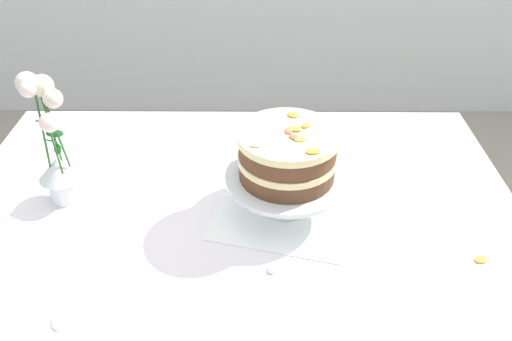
{
  "coord_description": "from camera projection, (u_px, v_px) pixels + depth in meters",
  "views": [
    {
      "loc": [
        0.05,
        -0.96,
        1.55
      ],
      "look_at": [
        0.05,
        0.0,
        0.86
      ],
      "focal_mm": 36.06,
      "sensor_mm": 36.0,
      "label": 1
    }
  ],
  "objects": [
    {
      "name": "linen_napkin",
      "position": [
        285.0,
        208.0,
        1.26
      ],
      "size": [
        0.39,
        0.39,
        0.0
      ],
      "primitive_type": "cube",
      "rotation": [
        0.0,
        0.0,
        -0.25
      ],
      "color": "white",
      "rests_on": "dining_table"
    },
    {
      "name": "loose_petal_1",
      "position": [
        481.0,
        260.0,
        1.12
      ],
      "size": [
        0.04,
        0.03,
        0.01
      ],
      "primitive_type": "ellipsoid",
      "rotation": [
        0.0,
        0.0,
        0.34
      ],
      "color": "orange",
      "rests_on": "dining_table"
    },
    {
      "name": "dining_table",
      "position": [
        237.0,
        246.0,
        1.28
      ],
      "size": [
        1.4,
        1.0,
        0.74
      ],
      "color": "white",
      "rests_on": "ground"
    },
    {
      "name": "loose_petal_2",
      "position": [
        273.0,
        269.0,
        1.09
      ],
      "size": [
        0.03,
        0.04,
        0.01
      ],
      "primitive_type": "ellipsoid",
      "rotation": [
        0.0,
        0.0,
        1.06
      ],
      "color": "pink",
      "rests_on": "dining_table"
    },
    {
      "name": "layer_cake",
      "position": [
        287.0,
        154.0,
        1.17
      ],
      "size": [
        0.23,
        0.23,
        0.12
      ],
      "color": "brown",
      "rests_on": "cake_stand"
    },
    {
      "name": "loose_petal_0",
      "position": [
        56.0,
        324.0,
        0.98
      ],
      "size": [
        0.04,
        0.04,
        0.0
      ],
      "primitive_type": "ellipsoid",
      "rotation": [
        0.0,
        0.0,
        5.22
      ],
      "color": "pink",
      "rests_on": "dining_table"
    },
    {
      "name": "flower_vase",
      "position": [
        54.0,
        149.0,
        1.2
      ],
      "size": [
        0.1,
        0.11,
        0.34
      ],
      "color": "silver",
      "rests_on": "dining_table"
    },
    {
      "name": "cake_stand",
      "position": [
        286.0,
        181.0,
        1.21
      ],
      "size": [
        0.29,
        0.29,
        0.1
      ],
      "color": "silver",
      "rests_on": "linen_napkin"
    }
  ]
}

